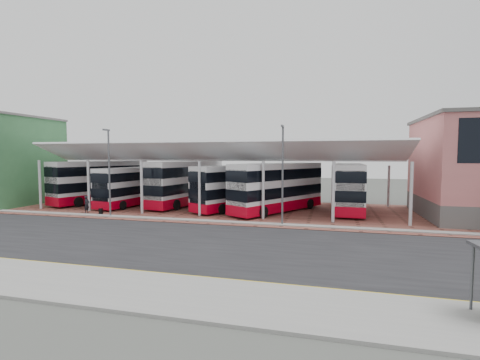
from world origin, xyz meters
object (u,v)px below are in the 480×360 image
at_px(bus_3, 237,187).
at_px(bus_1, 135,186).
at_px(bus_4, 278,188).
at_px(pedestrian, 87,205).
at_px(bus_2, 186,183).
at_px(bus_5, 348,187).
at_px(bus_0, 101,182).

bearing_deg(bus_3, bus_1, -151.63).
distance_m(bus_4, pedestrian, 18.77).
height_order(bus_4, pedestrian, bus_4).
xyz_separation_m(bus_3, bus_4, (4.42, -0.80, 0.13)).
distance_m(bus_1, pedestrian, 6.61).
bearing_deg(bus_4, bus_2, -161.83).
distance_m(bus_3, bus_5, 11.45).
relative_size(bus_4, bus_5, 0.99).
bearing_deg(bus_4, pedestrian, -131.92).
bearing_deg(bus_0, bus_1, 6.65).
distance_m(bus_2, pedestrian, 10.76).
distance_m(bus_1, bus_3, 12.01).
bearing_deg(bus_0, bus_2, 22.17).
bearing_deg(bus_2, bus_0, -166.14).
distance_m(bus_0, pedestrian, 8.61).
xyz_separation_m(bus_2, bus_3, (6.44, -1.51, -0.19)).
bearing_deg(pedestrian, bus_0, 28.27).
bearing_deg(bus_0, bus_5, 21.08).
relative_size(bus_2, bus_3, 1.12).
bearing_deg(pedestrian, bus_4, -71.07).
distance_m(bus_0, bus_4, 21.75).
bearing_deg(bus_5, bus_4, -157.85).
bearing_deg(bus_5, pedestrian, -160.05).
xyz_separation_m(bus_1, bus_3, (12.01, 0.21, 0.15)).
xyz_separation_m(bus_3, pedestrian, (-13.38, -6.55, -1.41)).
xyz_separation_m(bus_2, bus_4, (10.86, -2.31, -0.06)).
bearing_deg(bus_1, bus_2, 25.90).
distance_m(bus_3, pedestrian, 14.97).
distance_m(bus_2, bus_5, 17.75).
relative_size(bus_3, bus_4, 0.96).
distance_m(bus_1, bus_2, 5.84).
distance_m(bus_3, bus_4, 4.49).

